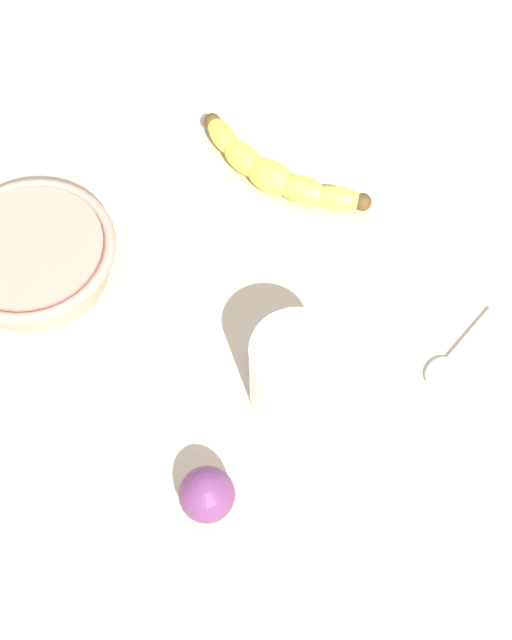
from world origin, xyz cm
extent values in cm
cube|color=beige|center=(0.00, 0.00, 1.50)|extent=(120.00, 120.00, 3.00)
ellipsoid|color=yellow|center=(-16.17, 7.10, 4.80)|extent=(6.08, 2.90, 2.59)
ellipsoid|color=yellow|center=(-12.22, 7.32, 4.80)|extent=(6.38, 4.04, 3.10)
ellipsoid|color=yellow|center=(-8.41, 8.40, 4.80)|extent=(6.87, 5.57, 3.60)
ellipsoid|color=yellow|center=(-4.92, 10.27, 4.80)|extent=(6.66, 5.93, 3.10)
ellipsoid|color=yellow|center=(-1.92, 12.86, 4.80)|extent=(5.96, 6.12, 2.59)
sphere|color=#513819|center=(-18.85, 7.24, 4.80)|extent=(1.98, 1.98, 1.98)
sphere|color=#513819|center=(-0.09, 14.82, 4.80)|extent=(1.98, 1.98, 1.98)
cylinder|color=silver|center=(13.96, -3.78, 7.51)|extent=(8.85, 8.85, 9.01)
cylinder|color=beige|center=(13.96, -3.78, 7.51)|extent=(8.35, 8.35, 8.53)
cylinder|color=tan|center=(-12.59, -18.45, 5.41)|extent=(15.17, 15.17, 4.82)
torus|color=tan|center=(-12.59, -18.45, 7.22)|extent=(17.68, 17.68, 1.20)
sphere|color=#6B3360|center=(18.79, -16.65, 5.54)|extent=(5.08, 5.08, 5.08)
ellipsoid|color=silver|center=(20.06, 9.44, 3.40)|extent=(3.28, 4.11, 0.80)
cube|color=silver|center=(18.68, 14.40, 3.40)|extent=(2.75, 8.32, 0.25)
camera|label=1|loc=(40.35, -25.59, 77.99)|focal=47.03mm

